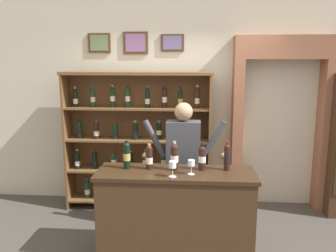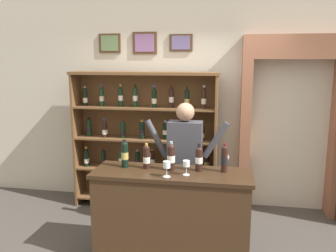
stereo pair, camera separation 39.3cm
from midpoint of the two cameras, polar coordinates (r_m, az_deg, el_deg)
back_wall at (r=5.15m, az=6.28°, el=5.25°), size 12.00×0.19×3.22m
wine_shelf at (r=4.95m, az=-1.43°, el=-1.73°), size 2.05×0.37×1.93m
archway_doorway at (r=5.14m, az=21.25°, el=2.02°), size 1.33×0.45×2.41m
tasting_counter at (r=3.82m, az=3.66°, el=-14.34°), size 1.64×0.55×0.96m
shopkeeper at (r=4.20m, az=5.45°, el=-4.61°), size 1.01×0.22×1.60m
tasting_bottle_vin_santo at (r=3.75m, az=-4.05°, el=-4.49°), size 0.08×0.08×0.30m
tasting_bottle_brunello at (r=3.71m, az=-0.47°, el=-5.00°), size 0.07×0.07×0.27m
tasting_bottle_chianti at (r=3.65m, az=3.59°, el=-4.99°), size 0.08×0.08×0.31m
tasting_bottle_bianco at (r=3.66m, az=8.13°, el=-5.21°), size 0.08×0.08×0.29m
tasting_bottle_grappa at (r=3.67m, az=12.16°, el=-5.15°), size 0.07×0.07×0.30m
wine_glass_right at (r=3.45m, az=3.06°, el=-6.49°), size 0.08×0.08×0.16m
wine_glass_left at (r=3.52m, az=6.20°, el=-6.27°), size 0.07×0.07×0.15m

